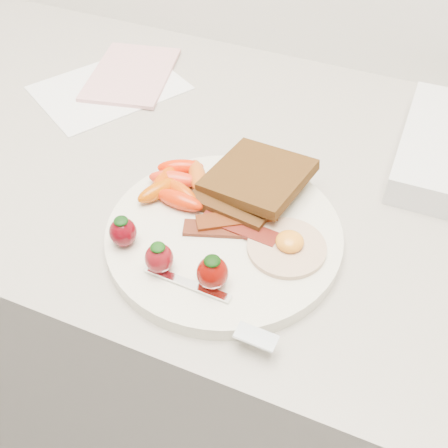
% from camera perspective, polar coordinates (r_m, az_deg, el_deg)
% --- Properties ---
extents(counter, '(2.00, 0.60, 0.90)m').
position_cam_1_polar(counter, '(1.09, 1.48, -12.63)').
color(counter, gray).
rests_on(counter, ground).
extents(plate, '(0.27, 0.27, 0.02)m').
position_cam_1_polar(plate, '(0.64, 0.00, -1.18)').
color(plate, silver).
rests_on(plate, counter).
extents(toast_lower, '(0.11, 0.11, 0.01)m').
position_cam_1_polar(toast_lower, '(0.67, 1.87, 3.28)').
color(toast_lower, black).
rests_on(toast_lower, plate).
extents(toast_upper, '(0.13, 0.13, 0.03)m').
position_cam_1_polar(toast_upper, '(0.67, 3.48, 4.85)').
color(toast_upper, black).
rests_on(toast_upper, toast_lower).
extents(fried_egg, '(0.11, 0.11, 0.02)m').
position_cam_1_polar(fried_egg, '(0.62, 6.46, -2.21)').
color(fried_egg, silver).
rests_on(fried_egg, plate).
extents(bacon_strips, '(0.11, 0.08, 0.01)m').
position_cam_1_polar(bacon_strips, '(0.64, 0.96, -0.11)').
color(bacon_strips, '#350406').
rests_on(bacon_strips, plate).
extents(baby_carrots, '(0.09, 0.10, 0.02)m').
position_cam_1_polar(baby_carrots, '(0.68, -4.85, 4.11)').
color(baby_carrots, red).
rests_on(baby_carrots, plate).
extents(strawberries, '(0.15, 0.05, 0.04)m').
position_cam_1_polar(strawberries, '(0.59, -5.71, -3.16)').
color(strawberries, '#56040C').
rests_on(strawberries, plate).
extents(fork, '(0.16, 0.05, 0.00)m').
position_cam_1_polar(fork, '(0.57, -0.70, -8.36)').
color(fork, white).
rests_on(fork, plate).
extents(paper_sheet, '(0.25, 0.27, 0.00)m').
position_cam_1_polar(paper_sheet, '(0.92, -11.57, 13.39)').
color(paper_sheet, white).
rests_on(paper_sheet, counter).
extents(notepad, '(0.16, 0.20, 0.01)m').
position_cam_1_polar(notepad, '(0.94, -9.38, 14.82)').
color(notepad, '#DB9DA0').
rests_on(notepad, paper_sheet).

